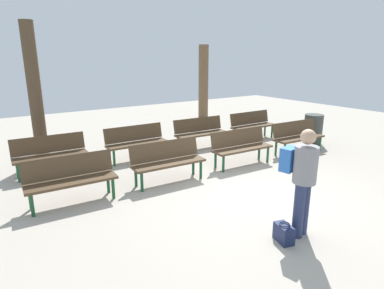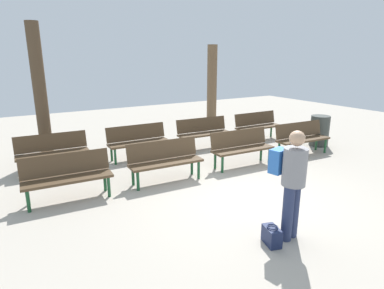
{
  "view_description": "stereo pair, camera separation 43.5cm",
  "coord_description": "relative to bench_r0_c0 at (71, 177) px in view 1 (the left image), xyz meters",
  "views": [
    {
      "loc": [
        -4.25,
        -4.17,
        2.64
      ],
      "look_at": [
        0.0,
        2.14,
        0.55
      ],
      "focal_mm": 30.29,
      "sensor_mm": 36.0,
      "label": 1
    },
    {
      "loc": [
        -3.88,
        -4.4,
        2.64
      ],
      "look_at": [
        0.0,
        2.14,
        0.55
      ],
      "focal_mm": 30.29,
      "sensor_mm": 36.0,
      "label": 2
    }
  ],
  "objects": [
    {
      "name": "bench_r1_c2",
      "position": [
        4.12,
        1.72,
        0.0
      ],
      "size": [
        1.62,
        0.57,
        0.87
      ],
      "rotation": [
        0.0,
        0.0,
        -0.05
      ],
      "color": "#4C3823",
      "rests_on": "ground_plane"
    },
    {
      "name": "bench_r0_c2",
      "position": [
        4.06,
        -0.12,
        0.0
      ],
      "size": [
        1.62,
        0.56,
        0.87
      ],
      "rotation": [
        0.0,
        0.0,
        -0.05
      ],
      "color": "#4C3823",
      "rests_on": "ground_plane"
    },
    {
      "name": "visitor_with_backpack",
      "position": [
        2.56,
        -3.06,
        0.43
      ],
      "size": [
        0.41,
        0.57,
        1.65
      ],
      "rotation": [
        0.0,
        0.0,
        3.35
      ],
      "color": "navy",
      "rests_on": "ground_plane"
    },
    {
      "name": "bench_r1_c1",
      "position": [
        2.1,
        1.76,
        0.0
      ],
      "size": [
        1.61,
        0.51,
        0.87
      ],
      "rotation": [
        0.0,
        0.0,
        -0.02
      ],
      "color": "#4C3823",
      "rests_on": "ground_plane"
    },
    {
      "name": "tree_0",
      "position": [
        6.94,
        5.46,
        1.04
      ],
      "size": [
        0.41,
        0.41,
        3.08
      ],
      "color": "brown",
      "rests_on": "ground_plane"
    },
    {
      "name": "bench_r1_c3",
      "position": [
        6.14,
        1.64,
        0.0
      ],
      "size": [
        1.6,
        0.5,
        0.87
      ],
      "rotation": [
        0.0,
        0.0,
        -0.01
      ],
      "color": "#4C3823",
      "rests_on": "ground_plane"
    },
    {
      "name": "bench_r0_c3",
      "position": [
        6.09,
        -0.2,
        0.0
      ],
      "size": [
        1.63,
        0.57,
        0.87
      ],
      "rotation": [
        0.0,
        0.0,
        -0.06
      ],
      "color": "#4C3823",
      "rests_on": "ground_plane"
    },
    {
      "name": "tree_1",
      "position": [
        -0.0,
        2.89,
        1.22
      ],
      "size": [
        0.32,
        0.32,
        3.44
      ],
      "color": "#4C3A28",
      "rests_on": "ground_plane"
    },
    {
      "name": "bench_r0_c1",
      "position": [
        1.99,
        -0.08,
        0.0
      ],
      "size": [
        1.62,
        0.56,
        0.87
      ],
      "rotation": [
        0.0,
        0.0,
        -0.05
      ],
      "color": "#4C3823",
      "rests_on": "ground_plane"
    },
    {
      "name": "trash_bin",
      "position": [
        7.27,
        0.14,
        -0.05
      ],
      "size": [
        0.55,
        0.55,
        0.91
      ],
      "primitive_type": "cylinder",
      "color": "#383D38",
      "rests_on": "ground_plane"
    },
    {
      "name": "bench_r1_c0",
      "position": [
        0.01,
        1.85,
        0.0
      ],
      "size": [
        1.62,
        0.54,
        0.87
      ],
      "rotation": [
        0.0,
        0.0,
        -0.04
      ],
      "color": "#4C3823",
      "rests_on": "ground_plane"
    },
    {
      "name": "handbag",
      "position": [
        2.22,
        -3.09,
        -0.37
      ],
      "size": [
        0.26,
        0.36,
        0.29
      ],
      "color": "#192347",
      "rests_on": "ground_plane"
    },
    {
      "name": "bench_r0_c0",
      "position": [
        0.0,
        0.0,
        0.0
      ],
      "size": [
        1.62,
        0.56,
        0.87
      ],
      "rotation": [
        0.0,
        0.0,
        -0.05
      ],
      "color": "#4C3823",
      "rests_on": "ground_plane"
    },
    {
      "name": "ground_plane",
      "position": [
        2.99,
        -1.68,
        -0.5
      ],
      "size": [
        24.0,
        24.0,
        0.0
      ],
      "primitive_type": "plane",
      "color": "#B2A899"
    }
  ]
}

